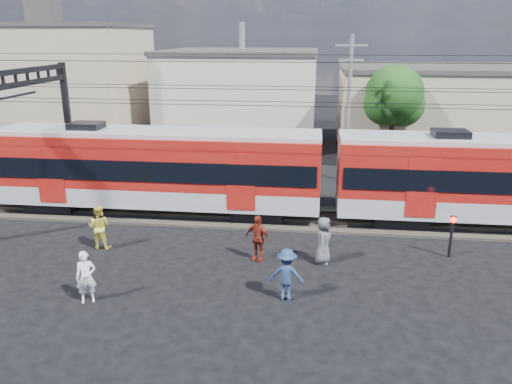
% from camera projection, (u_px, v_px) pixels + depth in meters
% --- Properties ---
extents(ground, '(120.00, 120.00, 0.00)m').
position_uv_depth(ground, '(185.00, 298.00, 16.78)').
color(ground, black).
rests_on(ground, ground).
extents(track_bed, '(70.00, 3.40, 0.12)m').
position_uv_depth(track_bed, '(227.00, 215.00, 24.33)').
color(track_bed, '#2D2823').
rests_on(track_bed, ground).
extents(rail_near, '(70.00, 0.12, 0.12)m').
position_uv_depth(rail_near, '(224.00, 218.00, 23.59)').
color(rail_near, '#59544C').
rests_on(rail_near, track_bed).
extents(rail_far, '(70.00, 0.12, 0.12)m').
position_uv_depth(rail_far, '(229.00, 208.00, 25.01)').
color(rail_far, '#59544C').
rests_on(rail_far, track_bed).
extents(commuter_train, '(50.30, 3.08, 4.17)m').
position_uv_depth(commuter_train, '(158.00, 167.00, 24.01)').
color(commuter_train, black).
rests_on(commuter_train, ground).
extents(catenary, '(70.00, 9.30, 7.52)m').
position_uv_depth(catenary, '(46.00, 108.00, 23.79)').
color(catenary, black).
rests_on(catenary, ground).
extents(building_west, '(14.28, 10.20, 9.30)m').
position_uv_depth(building_west, '(52.00, 84.00, 40.03)').
color(building_west, '#BCA990').
rests_on(building_west, ground).
extents(building_midwest, '(12.24, 12.24, 7.30)m').
position_uv_depth(building_midwest, '(242.00, 95.00, 41.45)').
color(building_midwest, beige).
rests_on(building_midwest, ground).
extents(building_mideast, '(16.32, 10.20, 6.30)m').
position_uv_depth(building_mideast, '(450.00, 110.00, 36.94)').
color(building_mideast, '#BCA990').
rests_on(building_mideast, ground).
extents(utility_pole_mid, '(1.80, 0.24, 8.50)m').
position_uv_depth(utility_pole_mid, '(348.00, 106.00, 28.92)').
color(utility_pole_mid, slate).
rests_on(utility_pole_mid, ground).
extents(tree_near, '(3.82, 3.64, 6.72)m').
position_uv_depth(tree_near, '(397.00, 98.00, 31.44)').
color(tree_near, '#382619').
rests_on(tree_near, ground).
extents(pedestrian_a, '(0.77, 0.65, 1.79)m').
position_uv_depth(pedestrian_a, '(86.00, 277.00, 16.33)').
color(pedestrian_a, white).
rests_on(pedestrian_a, ground).
extents(pedestrian_b, '(0.92, 0.72, 1.87)m').
position_uv_depth(pedestrian_b, '(99.00, 227.00, 20.48)').
color(pedestrian_b, '#DECE45').
rests_on(pedestrian_b, ground).
extents(pedestrian_c, '(1.22, 0.77, 1.81)m').
position_uv_depth(pedestrian_c, '(287.00, 275.00, 16.47)').
color(pedestrian_c, navy).
rests_on(pedestrian_c, ground).
extents(pedestrian_d, '(1.18, 0.91, 1.86)m').
position_uv_depth(pedestrian_d, '(258.00, 238.00, 19.36)').
color(pedestrian_d, maroon).
rests_on(pedestrian_d, ground).
extents(pedestrian_e, '(0.74, 1.00, 1.87)m').
position_uv_depth(pedestrian_e, '(323.00, 240.00, 19.12)').
color(pedestrian_e, '#525358').
rests_on(pedestrian_e, ground).
extents(crossing_signal, '(0.26, 0.26, 1.75)m').
position_uv_depth(crossing_signal, '(452.00, 229.00, 19.52)').
color(crossing_signal, black).
rests_on(crossing_signal, ground).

